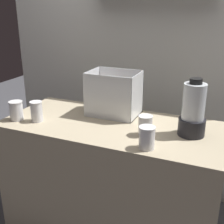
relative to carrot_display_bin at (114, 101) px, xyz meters
name	(u,v)px	position (x,y,z in m)	size (l,w,h in m)	color
counter	(112,184)	(0.06, -0.17, -0.54)	(1.40, 0.64, 0.90)	tan
back_wall_unit	(149,50)	(0.06, 0.60, 0.27)	(2.60, 0.24, 2.50)	silver
carrot_display_bin	(114,101)	(0.00, 0.00, 0.00)	(0.34, 0.25, 0.30)	white
blender_pitcher	(193,112)	(0.55, -0.14, 0.05)	(0.15, 0.15, 0.34)	black
juice_cup_mango_far_left	(16,111)	(-0.54, -0.35, -0.03)	(0.09, 0.09, 0.13)	white
juice_cup_beet_left	(37,112)	(-0.41, -0.32, -0.03)	(0.08, 0.08, 0.13)	white
juice_cup_beet_middle	(145,127)	(0.30, -0.25, -0.04)	(0.08, 0.08, 0.12)	white
juice_cup_carrot_right	(147,139)	(0.36, -0.41, -0.04)	(0.09, 0.09, 0.12)	white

